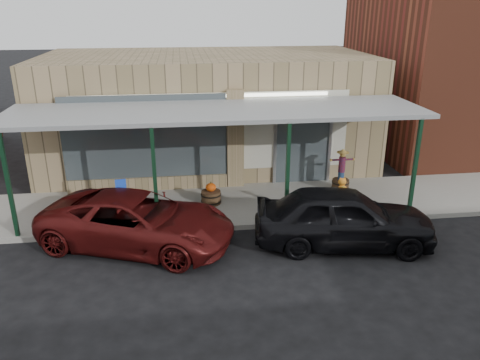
{
  "coord_description": "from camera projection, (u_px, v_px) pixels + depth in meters",
  "views": [
    {
      "loc": [
        -1.04,
        -9.66,
        5.95
      ],
      "look_at": [
        0.54,
        2.6,
        1.27
      ],
      "focal_mm": 35.0,
      "sensor_mm": 36.0,
      "label": 1
    }
  ],
  "objects": [
    {
      "name": "barrel_scarecrow",
      "position": [
        341.0,
        176.0,
        15.36
      ],
      "size": [
        0.86,
        0.61,
        1.42
      ],
      "rotation": [
        0.0,
        0.0,
        -0.12
      ],
      "color": "#503520",
      "rests_on": "sidewalk"
    },
    {
      "name": "car_maroon",
      "position": [
        138.0,
        221.0,
        12.06
      ],
      "size": [
        5.49,
        3.92,
        1.39
      ],
      "primitive_type": "imported",
      "rotation": [
        0.0,
        0.0,
        1.21
      ],
      "color": "#541110",
      "rests_on": "ground"
    },
    {
      "name": "sidewalk",
      "position": [
        219.0,
        206.0,
        14.5
      ],
      "size": [
        40.0,
        3.2,
        0.15
      ],
      "primitive_type": "cube",
      "color": "gray",
      "rests_on": "ground"
    },
    {
      "name": "block_buildings_near",
      "position": [
        255.0,
        62.0,
        18.63
      ],
      "size": [
        61.0,
        8.0,
        8.0
      ],
      "color": "brown",
      "rests_on": "ground"
    },
    {
      "name": "ground",
      "position": [
        232.0,
        269.0,
        11.19
      ],
      "size": [
        120.0,
        120.0,
        0.0
      ],
      "primitive_type": "plane",
      "color": "black",
      "rests_on": "ground"
    },
    {
      "name": "barrel_pumpkin",
      "position": [
        211.0,
        196.0,
        14.4
      ],
      "size": [
        0.76,
        0.76,
        0.71
      ],
      "rotation": [
        0.0,
        0.0,
        -0.34
      ],
      "color": "#503520",
      "rests_on": "sidewalk"
    },
    {
      "name": "handicap_sign",
      "position": [
        122.0,
        196.0,
        12.72
      ],
      "size": [
        0.29,
        0.06,
        1.38
      ],
      "rotation": [
        0.0,
        0.0,
        0.14
      ],
      "color": "gray",
      "rests_on": "sidewalk"
    },
    {
      "name": "storefront",
      "position": [
        208.0,
        110.0,
        18.02
      ],
      "size": [
        12.0,
        6.25,
        4.2
      ],
      "color": "#99815D",
      "rests_on": "ground"
    },
    {
      "name": "awning",
      "position": [
        217.0,
        113.0,
        13.43
      ],
      "size": [
        12.0,
        3.0,
        3.04
      ],
      "color": "gray",
      "rests_on": "ground"
    },
    {
      "name": "parked_sedan",
      "position": [
        344.0,
        217.0,
        12.07
      ],
      "size": [
        4.81,
        2.52,
        1.57
      ],
      "rotation": [
        0.0,
        0.0,
        1.42
      ],
      "color": "black",
      "rests_on": "ground"
    }
  ]
}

